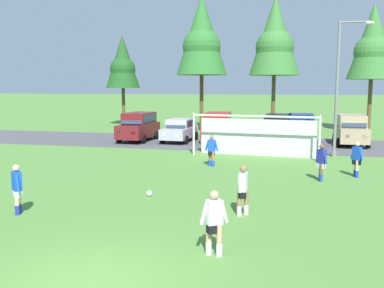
% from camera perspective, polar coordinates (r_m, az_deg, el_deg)
% --- Properties ---
extents(ground_plane, '(400.00, 400.00, 0.00)m').
position_cam_1_polar(ground_plane, '(23.39, 3.26, -2.43)').
color(ground_plane, '#518438').
extents(parking_lot_strip, '(52.00, 8.40, 0.01)m').
position_cam_1_polar(parking_lot_strip, '(31.15, 5.88, 0.11)').
color(parking_lot_strip, '#4C4C51').
rests_on(parking_lot_strip, ground).
extents(soccer_ball, '(0.22, 0.22, 0.22)m').
position_cam_1_polar(soccer_ball, '(16.21, -5.77, -6.65)').
color(soccer_ball, white).
rests_on(soccer_ball, ground).
extents(soccer_goal, '(7.56, 2.61, 2.57)m').
position_cam_1_polar(soccer_goal, '(25.42, 8.65, 1.26)').
color(soccer_goal, white).
rests_on(soccer_goal, ground).
extents(player_striker_near, '(0.57, 0.59, 1.64)m').
position_cam_1_polar(player_striker_near, '(14.90, -22.53, -5.68)').
color(player_striker_near, beige).
rests_on(player_striker_near, ground).
extents(player_midfield_center, '(0.35, 0.73, 1.64)m').
position_cam_1_polar(player_midfield_center, '(13.75, 6.90, -6.23)').
color(player_midfield_center, '#936B4C').
rests_on(player_midfield_center, ground).
extents(player_defender_far, '(0.53, 0.63, 1.64)m').
position_cam_1_polar(player_defender_far, '(20.77, 21.36, -1.95)').
color(player_defender_far, beige).
rests_on(player_defender_far, ground).
extents(player_winger_left, '(0.73, 0.30, 1.64)m').
position_cam_1_polar(player_winger_left, '(21.97, 2.67, -0.91)').
color(player_winger_left, '#936B4C').
rests_on(player_winger_left, ground).
extents(player_winger_right, '(0.70, 0.42, 1.64)m').
position_cam_1_polar(player_winger_right, '(10.51, 3.00, -10.62)').
color(player_winger_right, tan).
rests_on(player_winger_right, ground).
extents(player_trailing_back, '(0.51, 0.65, 1.64)m').
position_cam_1_polar(player_trailing_back, '(19.39, 17.05, -2.41)').
color(player_trailing_back, brown).
rests_on(player_trailing_back, ground).
extents(parked_car_slot_far_left, '(2.23, 4.65, 2.16)m').
position_cam_1_polar(parked_car_slot_far_left, '(32.57, -7.21, 2.38)').
color(parked_car_slot_far_left, maroon).
rests_on(parked_car_slot_far_left, ground).
extents(parked_car_slot_left, '(2.17, 4.27, 1.72)m').
position_cam_1_polar(parked_car_slot_left, '(31.85, -1.69, 1.89)').
color(parked_car_slot_left, '#B2B2BC').
rests_on(parked_car_slot_left, ground).
extents(parked_car_slot_center_left, '(2.29, 4.68, 2.16)m').
position_cam_1_polar(parked_car_slot_center_left, '(32.46, 3.50, 2.41)').
color(parked_car_slot_center_left, red).
rests_on(parked_car_slot_center_left, ground).
extents(parked_car_slot_center, '(2.24, 4.66, 2.16)m').
position_cam_1_polar(parked_car_slot_center, '(30.63, 11.50, 1.95)').
color(parked_car_slot_center, black).
rests_on(parked_car_slot_center, ground).
extents(parked_car_slot_center_right, '(2.16, 4.61, 2.16)m').
position_cam_1_polar(parked_car_slot_center_right, '(31.51, 14.46, 2.02)').
color(parked_car_slot_center_right, navy).
rests_on(parked_car_slot_center_right, ground).
extents(parked_car_slot_right, '(2.18, 4.62, 2.16)m').
position_cam_1_polar(parked_car_slot_right, '(32.09, 20.67, 1.86)').
color(parked_car_slot_right, tan).
rests_on(parked_car_slot_right, ground).
extents(tree_left_edge, '(3.59, 3.59, 9.57)m').
position_cam_1_polar(tree_left_edge, '(46.10, -9.35, 10.70)').
color(tree_left_edge, brown).
rests_on(tree_left_edge, ground).
extents(tree_mid_left, '(4.69, 4.69, 12.51)m').
position_cam_1_polar(tree_mid_left, '(40.01, 1.32, 14.18)').
color(tree_mid_left, brown).
rests_on(tree_mid_left, ground).
extents(tree_center_back, '(4.66, 4.66, 12.43)m').
position_cam_1_polar(tree_center_back, '(40.78, 11.13, 13.84)').
color(tree_center_back, brown).
rests_on(tree_center_back, ground).
extents(tree_mid_right, '(4.31, 4.31, 11.48)m').
position_cam_1_polar(tree_mid_right, '(41.65, 23.25, 12.33)').
color(tree_mid_right, brown).
rests_on(tree_mid_right, ground).
extents(street_lamp, '(2.00, 0.32, 7.87)m').
position_cam_1_polar(street_lamp, '(26.23, 19.36, 7.20)').
color(street_lamp, slate).
rests_on(street_lamp, ground).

